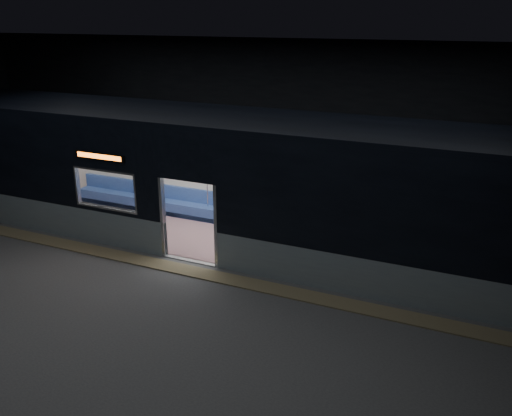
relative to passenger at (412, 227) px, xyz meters
The scene contains 7 objects.
station_floor 6.02m from the passenger, 143.53° to the right, with size 24.00×14.00×0.01m, color #47494C.
station_envelope 6.63m from the passenger, 143.53° to the right, with size 24.00×14.00×5.00m.
tactile_strip 5.71m from the passenger, 148.02° to the right, with size 22.80×0.50×0.03m, color #8C7F59.
metro_car 5.02m from the passenger, 168.19° to the right, with size 18.00×3.04×3.35m.
passenger is the anchor object (origin of this frame).
handbag 0.24m from the passenger, 84.13° to the right, with size 0.26×0.22×0.13m, color black.
transit_map 0.76m from the passenger, 56.96° to the left, with size 0.92×0.03×0.59m, color white.
Camera 1 is at (6.41, -9.22, 5.68)m, focal length 38.00 mm.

